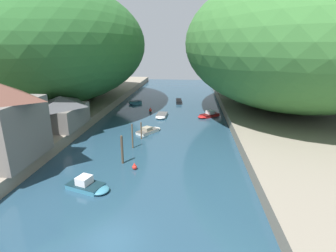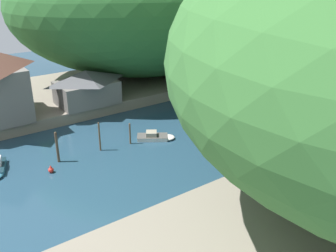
% 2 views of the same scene
% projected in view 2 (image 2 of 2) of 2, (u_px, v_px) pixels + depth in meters
% --- Properties ---
extents(water_surface, '(130.00, 130.00, 0.00)m').
position_uv_depth(water_surface, '(190.00, 134.00, 49.07)').
color(water_surface, '#234256').
rests_on(water_surface, ground).
extents(left_bank, '(22.00, 120.00, 1.59)m').
position_uv_depth(left_bank, '(107.00, 86.00, 66.25)').
color(left_bank, gray).
rests_on(left_bank, ground).
extents(hillside_left, '(38.32, 53.65, 25.29)m').
position_uv_depth(hillside_left, '(158.00, 3.00, 68.07)').
color(hillside_left, '#2D662D').
rests_on(hillside_left, left_bank).
extents(boathouse_shed, '(6.45, 9.04, 4.97)m').
position_uv_depth(boathouse_shed, '(86.00, 86.00, 54.62)').
color(boathouse_shed, slate).
rests_on(boathouse_shed, left_bank).
extents(boat_yellow_tender, '(4.19, 4.98, 1.05)m').
position_uv_depth(boat_yellow_tender, '(156.00, 137.00, 47.65)').
color(boat_yellow_tender, silver).
rests_on(boat_yellow_tender, water_surface).
extents(boat_moored_right, '(3.39, 3.35, 0.71)m').
position_uv_depth(boat_moored_right, '(235.00, 92.00, 64.53)').
color(boat_moored_right, teal).
rests_on(boat_moored_right, water_surface).
extents(boat_open_rowboat, '(4.96, 4.79, 1.22)m').
position_uv_depth(boat_open_rowboat, '(277.00, 144.00, 45.70)').
color(boat_open_rowboat, red).
rests_on(boat_open_rowboat, water_surface).
extents(boat_small_dinghy, '(1.80, 5.82, 0.72)m').
position_uv_depth(boat_small_dinghy, '(300.00, 106.00, 58.09)').
color(boat_small_dinghy, black).
rests_on(boat_small_dinghy, water_surface).
extents(boat_cabin_cruiser, '(2.20, 4.58, 0.64)m').
position_uv_depth(boat_cabin_cruiser, '(217.00, 122.00, 52.09)').
color(boat_cabin_cruiser, white).
rests_on(boat_cabin_cruiser, water_surface).
extents(mooring_post_second, '(0.30, 0.30, 3.70)m').
position_uv_depth(mooring_post_second, '(57.00, 147.00, 41.49)').
color(mooring_post_second, '#4C3D2D').
rests_on(mooring_post_second, water_surface).
extents(mooring_post_middle, '(0.21, 0.21, 3.63)m').
position_uv_depth(mooring_post_middle, '(99.00, 136.00, 44.13)').
color(mooring_post_middle, brown).
rests_on(mooring_post_middle, water_surface).
extents(mooring_post_fourth, '(0.21, 0.21, 2.78)m').
position_uv_depth(mooring_post_fourth, '(130.00, 133.00, 45.97)').
color(mooring_post_fourth, brown).
rests_on(mooring_post_fourth, water_surface).
extents(channel_buoy_near, '(0.67, 0.67, 1.00)m').
position_uv_depth(channel_buoy_near, '(225.00, 109.00, 56.60)').
color(channel_buoy_near, red).
rests_on(channel_buoy_near, water_surface).
extents(channel_buoy_far, '(0.59, 0.59, 0.88)m').
position_uv_depth(channel_buoy_far, '(51.00, 170.00, 39.88)').
color(channel_buoy_far, red).
rests_on(channel_buoy_far, water_surface).
extents(person_on_quay, '(0.34, 0.43, 1.69)m').
position_uv_depth(person_on_quay, '(14.00, 112.00, 49.37)').
color(person_on_quay, '#282D3D').
rests_on(person_on_quay, left_bank).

